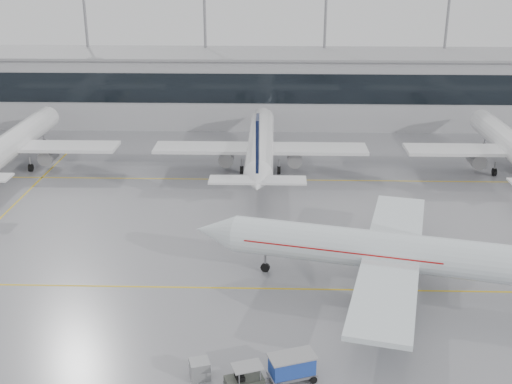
{
  "coord_description": "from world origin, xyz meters",
  "views": [
    {
      "loc": [
        1.87,
        -52.26,
        29.32
      ],
      "look_at": [
        0.0,
        12.0,
        5.0
      ],
      "focal_mm": 45.0,
      "sensor_mm": 36.0,
      "label": 1
    }
  ],
  "objects_px": {
    "air_canada_jet": "(390,252)",
    "baggage_cart": "(292,366)",
    "gse_unit": "(200,369)",
    "baggage_tug": "(244,381)"
  },
  "relations": [
    {
      "from": "air_canada_jet",
      "to": "baggage_cart",
      "type": "bearing_deg",
      "value": 70.47
    },
    {
      "from": "gse_unit",
      "to": "baggage_tug",
      "type": "bearing_deg",
      "value": -37.88
    },
    {
      "from": "air_canada_jet",
      "to": "gse_unit",
      "type": "xyz_separation_m",
      "value": [
        -15.86,
        -13.87,
        -2.93
      ]
    },
    {
      "from": "air_canada_jet",
      "to": "baggage_tug",
      "type": "bearing_deg",
      "value": 64.09
    },
    {
      "from": "gse_unit",
      "to": "baggage_cart",
      "type": "bearing_deg",
      "value": -17.54
    },
    {
      "from": "air_canada_jet",
      "to": "baggage_cart",
      "type": "xyz_separation_m",
      "value": [
        -9.14,
        -13.96,
        -2.42
      ]
    },
    {
      "from": "baggage_cart",
      "to": "baggage_tug",
      "type": "bearing_deg",
      "value": -180.0
    },
    {
      "from": "baggage_cart",
      "to": "gse_unit",
      "type": "relative_size",
      "value": 2.68
    },
    {
      "from": "baggage_tug",
      "to": "baggage_cart",
      "type": "bearing_deg",
      "value": 0.0
    },
    {
      "from": "baggage_cart",
      "to": "gse_unit",
      "type": "distance_m",
      "value": 6.73
    }
  ]
}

